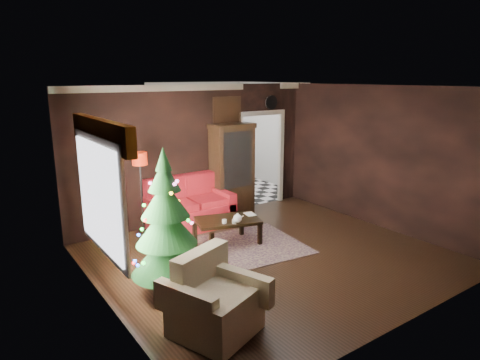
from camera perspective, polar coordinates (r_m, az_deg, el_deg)
floor at (r=7.30m, az=4.12°, el=-10.20°), size 5.50×5.50×0.00m
ceiling at (r=6.68m, az=4.55°, el=12.34°), size 5.50×5.50×0.00m
wall_back at (r=8.89m, az=-5.95°, el=3.58°), size 5.50×0.00×5.50m
wall_front at (r=5.24m, az=21.95°, el=-4.61°), size 5.50×0.00×5.50m
wall_left at (r=5.59m, az=-18.12°, el=-3.18°), size 0.00×5.50×5.50m
wall_right at (r=8.83m, az=18.30°, el=2.88°), size 0.00×5.50×5.50m
doorway at (r=9.87m, az=2.75°, el=2.60°), size 1.10×0.10×2.10m
left_window at (r=5.77m, az=-18.37°, el=-2.15°), size 0.05×1.60×1.40m
valance at (r=5.63m, az=-18.22°, el=6.02°), size 0.12×2.10×0.35m
kitchen_floor at (r=11.31m, az=-1.97°, el=-1.41°), size 3.00×3.00×0.00m
kitchen_window at (r=12.22m, az=-5.79°, el=7.79°), size 0.70×0.06×0.70m
rug at (r=7.58m, az=-0.48°, el=-9.17°), size 2.52×1.96×0.01m
loveseat at (r=8.53m, az=-6.66°, el=-3.10°), size 1.70×0.90×1.00m
curio_cabinet at (r=9.17m, az=-1.08°, el=1.10°), size 0.90×0.45×1.90m
floor_lamp at (r=7.78m, az=-13.03°, el=-2.49°), size 0.29×0.29×1.69m
christmas_tree at (r=5.85m, az=-9.91°, el=-5.51°), size 1.18×1.18×1.91m
armchair at (r=5.15m, az=-3.39°, el=-15.36°), size 1.16×1.16×0.93m
coffee_table at (r=7.62m, az=-1.67°, el=-7.00°), size 1.25×0.96×0.49m
teapot at (r=7.32m, az=-0.34°, el=-5.15°), size 0.22×0.22×0.16m
cup_a at (r=7.32m, az=-2.12°, el=-5.55°), size 0.11×0.11×0.07m
cup_b at (r=7.31m, az=-0.76°, el=-5.56°), size 0.10×0.10×0.07m
book at (r=7.69m, az=0.77°, el=-3.95°), size 0.17×0.05×0.23m
wall_clock at (r=9.82m, az=4.19°, el=10.35°), size 0.32×0.32×0.06m
painting at (r=9.13m, az=-1.78°, el=9.30°), size 0.62×0.05×0.52m
kitchen_counter at (r=12.20m, az=-5.07°, el=1.84°), size 1.80×0.60×0.90m
kitchen_table at (r=10.81m, az=-2.45°, el=-0.08°), size 0.70×0.70×0.75m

